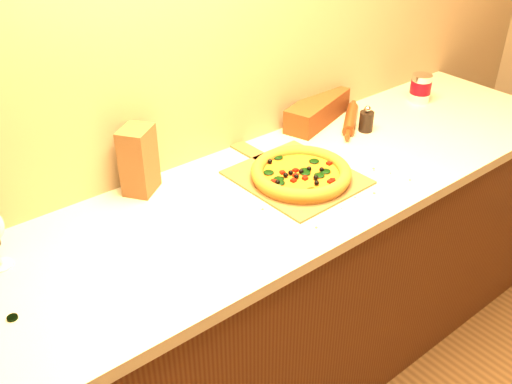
{
  "coord_description": "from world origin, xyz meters",
  "views": [
    {
      "loc": [
        -0.93,
        0.24,
        1.88
      ],
      "look_at": [
        -0.02,
        1.38,
        0.96
      ],
      "focal_mm": 40.0,
      "sensor_mm": 36.0,
      "label": 1
    }
  ],
  "objects_px": {
    "pizza": "(301,173)",
    "pepper_grinder": "(366,121)",
    "rolling_pin": "(351,119)",
    "coffee_canister": "(421,88)",
    "pizza_peel": "(293,176)"
  },
  "relations": [
    {
      "from": "pepper_grinder",
      "to": "rolling_pin",
      "type": "relative_size",
      "value": 0.38
    },
    {
      "from": "pepper_grinder",
      "to": "coffee_canister",
      "type": "relative_size",
      "value": 0.87
    },
    {
      "from": "pizza",
      "to": "coffee_canister",
      "type": "height_order",
      "value": "coffee_canister"
    },
    {
      "from": "pizza_peel",
      "to": "pepper_grinder",
      "type": "height_order",
      "value": "pepper_grinder"
    },
    {
      "from": "coffee_canister",
      "to": "pizza",
      "type": "bearing_deg",
      "value": -168.55
    },
    {
      "from": "rolling_pin",
      "to": "pizza",
      "type": "bearing_deg",
      "value": -156.2
    },
    {
      "from": "pizza_peel",
      "to": "coffee_canister",
      "type": "relative_size",
      "value": 4.52
    },
    {
      "from": "pizza",
      "to": "pizza_peel",
      "type": "bearing_deg",
      "value": 90.97
    },
    {
      "from": "pizza",
      "to": "pepper_grinder",
      "type": "relative_size",
      "value": 3.19
    },
    {
      "from": "pepper_grinder",
      "to": "pizza",
      "type": "bearing_deg",
      "value": -165.01
    },
    {
      "from": "rolling_pin",
      "to": "coffee_canister",
      "type": "height_order",
      "value": "coffee_canister"
    },
    {
      "from": "pizza_peel",
      "to": "coffee_canister",
      "type": "xyz_separation_m",
      "value": [
        0.85,
        0.14,
        0.06
      ]
    },
    {
      "from": "coffee_canister",
      "to": "pepper_grinder",
      "type": "bearing_deg",
      "value": -172.71
    },
    {
      "from": "pizza",
      "to": "pepper_grinder",
      "type": "height_order",
      "value": "pepper_grinder"
    },
    {
      "from": "coffee_canister",
      "to": "rolling_pin",
      "type": "bearing_deg",
      "value": 176.2
    }
  ]
}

